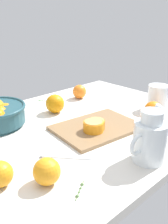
% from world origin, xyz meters
% --- Properties ---
extents(ground_plane, '(1.10, 0.82, 0.03)m').
position_xyz_m(ground_plane, '(0.00, 0.00, -0.01)').
color(ground_plane, silver).
extents(juice_pitcher, '(0.15, 0.10, 0.17)m').
position_xyz_m(juice_pitcher, '(-0.03, -0.33, 0.06)').
color(juice_pitcher, white).
rests_on(juice_pitcher, ground_plane).
extents(juice_glass, '(0.09, 0.09, 0.11)m').
position_xyz_m(juice_glass, '(0.38, -0.12, 0.05)').
color(juice_glass, white).
rests_on(juice_glass, ground_plane).
extents(cutting_board, '(0.34, 0.26, 0.01)m').
position_xyz_m(cutting_board, '(0.02, -0.08, 0.01)').
color(cutting_board, olive).
rests_on(cutting_board, ground_plane).
extents(orange_half_0, '(0.07, 0.07, 0.04)m').
position_xyz_m(orange_half_0, '(-0.00, -0.09, 0.03)').
color(orange_half_0, orange).
rests_on(orange_half_0, cutting_board).
extents(orange_half_1, '(0.07, 0.07, 0.04)m').
position_xyz_m(orange_half_1, '(-0.02, -0.10, 0.03)').
color(orange_half_1, orange).
rests_on(orange_half_1, cutting_board).
extents(loose_orange_0, '(0.07, 0.07, 0.07)m').
position_xyz_m(loose_orange_0, '(0.26, -0.16, 0.04)').
color(loose_orange_0, orange).
rests_on(loose_orange_0, ground_plane).
extents(loose_orange_1, '(0.07, 0.07, 0.07)m').
position_xyz_m(loose_orange_1, '(-0.31, -0.21, 0.04)').
color(loose_orange_1, orange).
rests_on(loose_orange_1, ground_plane).
extents(loose_orange_2, '(0.07, 0.07, 0.07)m').
position_xyz_m(loose_orange_2, '(0.22, 0.24, 0.04)').
color(loose_orange_2, orange).
rests_on(loose_orange_2, ground_plane).
extents(loose_orange_3, '(0.07, 0.07, 0.07)m').
position_xyz_m(loose_orange_3, '(-0.41, -0.14, 0.03)').
color(loose_orange_3, orange).
rests_on(loose_orange_3, ground_plane).
extents(loose_orange_4, '(0.08, 0.08, 0.08)m').
position_xyz_m(loose_orange_4, '(0.01, 0.17, 0.04)').
color(loose_orange_4, orange).
rests_on(loose_orange_4, ground_plane).
extents(spoon, '(0.12, 0.14, 0.01)m').
position_xyz_m(spoon, '(-0.22, -0.13, 0.00)').
color(spoon, silver).
rests_on(spoon, ground_plane).
extents(herb_sprig_0, '(0.07, 0.04, 0.01)m').
position_xyz_m(herb_sprig_0, '(-0.27, -0.29, 0.00)').
color(herb_sprig_0, '#4E6E3E').
rests_on(herb_sprig_0, ground_plane).
extents(herb_sprig_1, '(0.03, 0.05, 0.01)m').
position_xyz_m(herb_sprig_1, '(0.06, 0.34, 0.00)').
color(herb_sprig_1, '#438039').
rests_on(herb_sprig_1, ground_plane).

